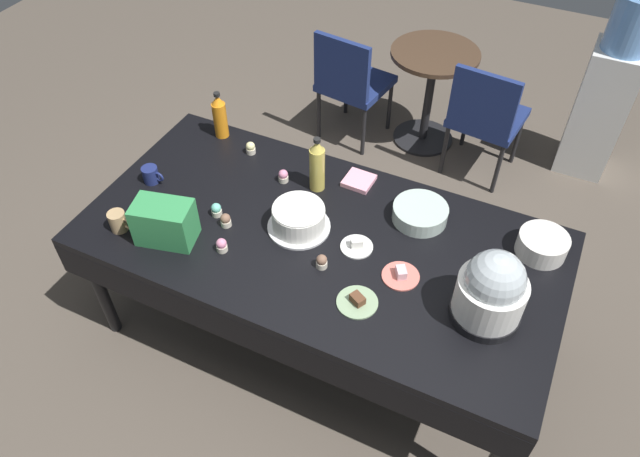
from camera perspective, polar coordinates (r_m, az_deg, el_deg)
ground at (r=3.31m, az=-0.00°, el=-9.70°), size 9.00×9.00×0.00m
potluck_table at (r=2.77m, az=-0.00°, el=-1.61°), size 2.20×1.10×0.75m
frosted_layer_cake at (r=2.73m, az=-2.06°, el=0.97°), size 0.29×0.29×0.12m
slow_cooker at (r=2.41m, az=16.12°, el=-5.76°), size 0.29×0.29×0.34m
glass_salad_bowl at (r=2.82m, az=9.57°, el=1.46°), size 0.26×0.26×0.07m
ceramic_snack_bowl at (r=2.80m, az=20.53°, el=-1.46°), size 0.22×0.22×0.10m
dessert_plate_sage at (r=2.48m, az=3.60°, el=-6.98°), size 0.17×0.17×0.04m
dessert_plate_coral at (r=2.58m, az=7.75°, el=-4.43°), size 0.16×0.16×0.05m
dessert_plate_white at (r=2.68m, az=3.54°, el=-1.64°), size 0.15×0.15×0.05m
cupcake_berry at (r=3.18m, az=-6.67°, el=7.68°), size 0.05×0.05×0.07m
cupcake_lemon at (r=2.58m, az=0.16°, el=-3.19°), size 0.05×0.05×0.07m
cupcake_mint at (r=2.68m, az=-9.41°, el=-1.60°), size 0.05×0.05×0.07m
cupcake_rose at (r=2.99m, az=-3.54°, el=5.04°), size 0.05×0.05×0.07m
cupcake_cocoa at (r=2.85m, az=-9.90°, el=1.78°), size 0.05×0.05×0.07m
cupcake_vanilla at (r=2.79m, az=-9.04°, el=0.79°), size 0.05×0.05×0.07m
soda_bottle_orange_juice at (r=3.27m, az=-9.58°, el=10.56°), size 0.08×0.08×0.27m
soda_bottle_ginger_ale at (r=2.88m, az=-0.28°, el=6.05°), size 0.08×0.08×0.30m
coffee_mug_navy at (r=3.09m, az=-15.89°, el=4.98°), size 0.12×0.08×0.08m
coffee_mug_tan at (r=2.88m, az=-18.75°, el=0.65°), size 0.12×0.08×0.10m
soda_carton at (r=2.74m, az=-14.68°, el=0.57°), size 0.29×0.22×0.20m
paper_napkin_stack at (r=2.99m, az=3.74°, el=4.60°), size 0.15×0.15×0.02m
maroon_chair_left at (r=4.26m, az=2.95°, el=14.03°), size 0.50×0.50×0.85m
maroon_chair_right at (r=4.05m, az=15.59°, el=10.48°), size 0.49×0.49×0.85m
round_cafe_table at (r=4.30m, az=10.62°, el=13.77°), size 0.60×0.60×0.72m
water_cooler at (r=4.35m, az=25.72°, el=11.60°), size 0.32×0.32×1.24m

